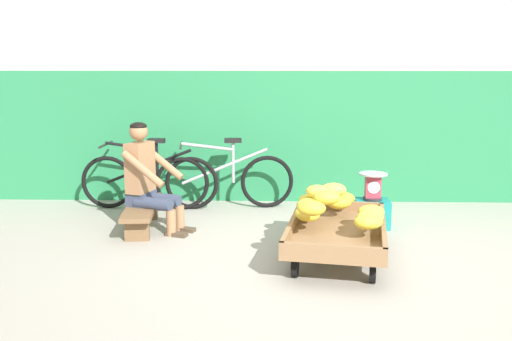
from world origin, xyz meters
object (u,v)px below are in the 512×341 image
Objects in this scene: plastic_crate at (372,214)px; bicycle_far_left at (225,180)px; weighing_scale at (373,186)px; low_bench at (142,211)px; bicycle_near_left at (149,180)px; vendor_seated at (148,177)px; banana_cart at (337,233)px.

bicycle_far_left reaches higher than plastic_crate.
plastic_crate is 1.20× the size of weighing_scale.
weighing_scale is at bearing 3.09° from low_bench.
bicycle_near_left is (-2.54, 0.71, 0.20)m from plastic_crate.
bicycle_near_left is at bearing 101.73° from vendor_seated.
weighing_scale reaches higher than plastic_crate.
weighing_scale is at bearing -15.57° from bicycle_near_left.
banana_cart is at bearing -23.69° from vendor_seated.
banana_cart is 0.94× the size of bicycle_near_left.
plastic_crate is (0.49, 0.99, -0.09)m from banana_cart.
low_bench is 3.74× the size of weighing_scale.
bicycle_far_left is (0.91, 0.03, 0.00)m from bicycle_near_left.
vendor_seated is 3.80× the size of weighing_scale.
vendor_seated reaches higher than plastic_crate.
banana_cart is at bearing -116.27° from weighing_scale.
vendor_seated is 2.37m from weighing_scale.
plastic_crate reaches higher than low_bench.
weighing_scale is at bearing 63.73° from banana_cart.
weighing_scale reaches higher than low_bench.
plastic_crate is at bearing -15.54° from bicycle_near_left.
vendor_seated is 0.69× the size of bicycle_near_left.
plastic_crate is (2.36, 0.16, -0.42)m from vendor_seated.
weighing_scale is (0.49, 0.98, 0.21)m from banana_cart.
vendor_seated is at bearing 156.31° from banana_cart.
vendor_seated is at bearing -176.08° from plastic_crate.
banana_cart is 1.37× the size of vendor_seated.
vendor_seated is at bearing -19.20° from low_bench.
bicycle_far_left reaches higher than low_bench.
banana_cart is 1.10m from plastic_crate.
vendor_seated is at bearing -176.11° from weighing_scale.
low_bench is (-1.96, 0.85, -0.04)m from banana_cart.
banana_cart is 0.94× the size of bicycle_far_left.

